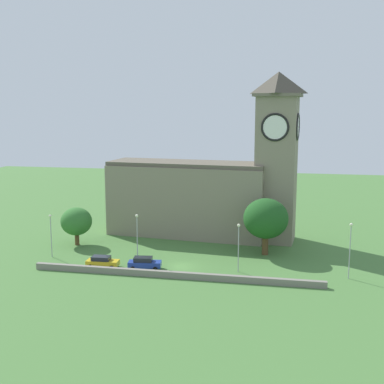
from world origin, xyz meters
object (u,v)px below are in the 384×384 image
streetlamp_west_mid (137,232)px  streetlamp_east_mid (350,242)px  streetlamp_west_end (51,229)px  tree_riverside_east (266,219)px  church (210,188)px  car_yellow (102,262)px  tree_by_tower (76,221)px  car_blue (144,263)px  streetlamp_central (239,240)px

streetlamp_west_mid → streetlamp_east_mid: size_ratio=0.99×
streetlamp_west_end → tree_riverside_east: size_ratio=0.75×
church → car_yellow: church is taller
church → tree_by_tower: 24.53m
streetlamp_west_end → tree_riverside_east: tree_riverside_east is taller
streetlamp_east_mid → tree_riverside_east: bearing=142.0°
church → streetlamp_west_mid: (-7.92, -19.29, -3.87)m
streetlamp_west_end → tree_by_tower: 7.49m
streetlamp_west_mid → streetlamp_east_mid: streetlamp_east_mid is taller
streetlamp_east_mid → tree_by_tower: streetlamp_east_mid is taller
church → car_blue: bearing=-107.0°
car_yellow → tree_riverside_east: size_ratio=0.53×
car_blue → streetlamp_west_mid: bearing=133.2°
church → streetlamp_east_mid: size_ratio=4.47×
streetlamp_central → car_yellow: bearing=-174.7°
tree_riverside_east → tree_by_tower: tree_riverside_east is taller
car_yellow → streetlamp_west_mid: size_ratio=0.62×
car_yellow → streetlamp_west_mid: streetlamp_west_mid is taller
streetlamp_west_end → streetlamp_central: 29.73m
streetlamp_west_end → tree_by_tower: bearing=83.0°
streetlamp_east_mid → streetlamp_central: bearing=-179.5°
car_blue → tree_by_tower: tree_by_tower is taller
streetlamp_west_mid → tree_by_tower: bearing=147.6°
car_yellow → streetlamp_west_mid: (4.81, 2.05, 4.26)m
church → car_blue: (-6.38, -20.93, -8.07)m
tree_by_tower → streetlamp_west_end: bearing=-97.0°
streetlamp_east_mid → tree_by_tower: size_ratio=1.20×
streetlamp_central → tree_riverside_east: tree_riverside_east is taller
streetlamp_central → tree_riverside_east: (3.36, 9.42, 1.18)m
car_yellow → tree_riverside_east: 26.37m
church → car_yellow: bearing=-120.8°
tree_riverside_east → streetlamp_east_mid: bearing=-38.0°
church → tree_riverside_east: size_ratio=3.83×
church → car_yellow: 26.14m
car_yellow → tree_riverside_east: bearing=25.8°
streetlamp_west_mid → streetlamp_central: size_ratio=1.10×
church → streetlamp_east_mid: (22.48, -19.38, -3.83)m
tree_by_tower → car_yellow: bearing=-50.5°
church → tree_riverside_east: bearing=-43.6°
church → streetlamp_central: bearing=-69.7°
church → streetlamp_west_end: bearing=-141.2°
streetlamp_west_mid → streetlamp_west_end: bearing=175.1°
streetlamp_west_end → car_blue: bearing=-10.2°
car_yellow → streetlamp_central: streetlamp_central is taller
church → tree_riverside_east: church is taller
car_yellow → tree_by_tower: (-8.84, 10.71, 3.27)m
car_blue → streetlamp_central: size_ratio=0.70×
tree_by_tower → church: bearing=26.2°
church → car_blue: church is taller
car_blue → streetlamp_west_end: size_ratio=0.73×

